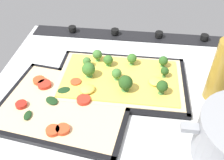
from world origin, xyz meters
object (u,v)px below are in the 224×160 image
at_px(baking_tray_front, 120,81).
at_px(broccoli_pizza, 120,77).
at_px(baking_tray_back, 66,105).
at_px(veggie_pizza_back, 64,103).
at_px(oil_bottle, 222,69).

bearing_deg(baking_tray_front, broccoli_pizza, -44.11).
height_order(baking_tray_back, veggie_pizza_back, veggie_pizza_back).
relative_size(baking_tray_front, veggie_pizza_back, 1.12).
xyz_separation_m(baking_tray_back, veggie_pizza_back, (0.00, -0.00, 0.01)).
bearing_deg(baking_tray_back, baking_tray_front, -139.18).
relative_size(broccoli_pizza, baking_tray_back, 0.97).
distance_m(baking_tray_front, baking_tray_back, 0.18).
xyz_separation_m(baking_tray_front, oil_bottle, (-0.26, 0.02, 0.09)).
xyz_separation_m(veggie_pizza_back, oil_bottle, (-0.40, -0.09, 0.08)).
bearing_deg(veggie_pizza_back, baking_tray_front, -140.06).
xyz_separation_m(baking_tray_front, veggie_pizza_back, (0.14, 0.11, 0.01)).
bearing_deg(veggie_pizza_back, baking_tray_back, 173.43).
xyz_separation_m(broccoli_pizza, veggie_pizza_back, (0.14, 0.11, -0.01)).
bearing_deg(broccoli_pizza, veggie_pizza_back, 40.30).
distance_m(broccoli_pizza, oil_bottle, 0.27).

